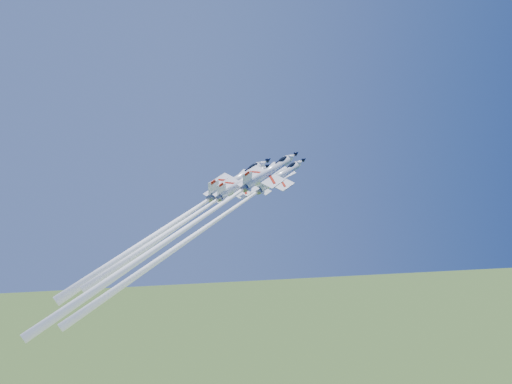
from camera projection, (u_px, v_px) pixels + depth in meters
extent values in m
cylinder|color=white|center=(279.00, 177.00, 125.77)|extent=(5.73, 6.88, 10.56)
cone|color=white|center=(300.00, 163.00, 128.55)|extent=(2.90, 2.91, 2.99)
cone|color=black|center=(304.00, 159.00, 129.20)|extent=(1.46, 1.47, 1.50)
cone|color=slate|center=(258.00, 191.00, 123.19)|extent=(2.58, 2.46, 2.14)
ellipsoid|color=black|center=(292.00, 165.00, 127.20)|extent=(2.94, 2.09, 2.27)
cube|color=black|center=(287.00, 167.00, 126.49)|extent=(1.00, 0.58, 0.75)
cube|color=white|center=(275.00, 180.00, 125.43)|extent=(7.17, 8.73, 4.14)
cube|color=white|center=(282.00, 171.00, 127.58)|extent=(3.02, 1.97, 1.78)
cube|color=white|center=(289.00, 175.00, 125.97)|extent=(3.02, 1.97, 1.78)
cube|color=white|center=(261.00, 189.00, 123.62)|extent=(3.81, 4.76, 2.22)
cube|color=white|center=(261.00, 183.00, 122.87)|extent=(2.74, 2.02, 3.39)
cube|color=#9F1607|center=(261.00, 178.00, 122.28)|extent=(1.15, 0.71, 0.99)
cube|color=black|center=(279.00, 180.00, 126.25)|extent=(7.84, 3.36, 4.57)
sphere|color=white|center=(258.00, 192.00, 123.10)|extent=(1.01, 1.00, 0.99)
cone|color=white|center=(168.00, 253.00, 112.89)|extent=(17.28, 23.17, 41.70)
cylinder|color=white|center=(236.00, 181.00, 126.90)|extent=(7.02, 8.43, 12.93)
cone|color=white|center=(263.00, 164.00, 130.32)|extent=(3.55, 3.56, 3.66)
cone|color=black|center=(269.00, 160.00, 131.11)|extent=(1.79, 1.79, 1.84)
cone|color=slate|center=(211.00, 198.00, 123.75)|extent=(3.16, 3.02, 2.62)
ellipsoid|color=black|center=(253.00, 167.00, 128.67)|extent=(3.60, 2.56, 2.77)
cube|color=black|center=(247.00, 169.00, 127.78)|extent=(1.22, 0.71, 0.92)
cube|color=white|center=(232.00, 185.00, 126.49)|extent=(8.79, 10.69, 5.07)
cube|color=white|center=(242.00, 174.00, 129.13)|extent=(3.69, 2.41, 2.18)
cube|color=white|center=(249.00, 178.00, 127.15)|extent=(3.69, 2.41, 2.18)
cube|color=white|center=(215.00, 196.00, 124.28)|extent=(4.67, 5.83, 2.71)
cube|color=white|center=(214.00, 189.00, 123.36)|extent=(3.36, 2.47, 4.16)
cube|color=#9F1607|center=(213.00, 182.00, 122.64)|extent=(1.40, 0.87, 1.21)
cube|color=black|center=(238.00, 185.00, 127.49)|extent=(9.60, 4.12, 5.60)
sphere|color=white|center=(210.00, 199.00, 123.63)|extent=(1.23, 1.22, 1.21)
cone|color=white|center=(139.00, 246.00, 115.70)|extent=(14.44, 18.93, 33.10)
cylinder|color=white|center=(268.00, 173.00, 113.46)|extent=(5.81, 6.98, 10.71)
cone|color=white|center=(291.00, 157.00, 116.28)|extent=(2.94, 2.95, 3.03)
cone|color=black|center=(297.00, 153.00, 116.94)|extent=(1.48, 1.49, 1.52)
cone|color=slate|center=(245.00, 189.00, 110.85)|extent=(2.62, 2.50, 2.17)
ellipsoid|color=black|center=(283.00, 160.00, 114.92)|extent=(2.98, 2.12, 2.30)
cube|color=black|center=(277.00, 162.00, 114.19)|extent=(1.01, 0.59, 0.76)
cube|color=white|center=(264.00, 177.00, 113.11)|extent=(7.27, 8.85, 4.20)
cube|color=white|center=(272.00, 167.00, 115.30)|extent=(3.06, 2.00, 1.81)
cube|color=white|center=(279.00, 170.00, 113.66)|extent=(3.06, 2.00, 1.81)
cube|color=white|center=(248.00, 187.00, 111.28)|extent=(3.87, 4.83, 2.25)
cube|color=white|center=(247.00, 180.00, 110.52)|extent=(2.78, 2.05, 3.44)
cube|color=#9F1607|center=(247.00, 174.00, 109.93)|extent=(1.16, 0.72, 1.00)
cube|color=black|center=(269.00, 176.00, 113.95)|extent=(7.95, 3.41, 4.63)
sphere|color=white|center=(244.00, 189.00, 110.75)|extent=(1.02, 1.01, 1.00)
cone|color=white|center=(145.00, 256.00, 100.80)|extent=(16.93, 22.67, 40.72)
cylinder|color=white|center=(241.00, 184.00, 115.66)|extent=(5.44, 6.53, 10.02)
cone|color=white|center=(263.00, 169.00, 118.30)|extent=(2.75, 2.76, 2.83)
cone|color=black|center=(268.00, 165.00, 118.92)|extent=(1.39, 1.39, 1.42)
cone|color=slate|center=(219.00, 198.00, 113.22)|extent=(2.45, 2.34, 2.03)
ellipsoid|color=black|center=(255.00, 172.00, 117.02)|extent=(2.79, 1.98, 2.15)
cube|color=black|center=(250.00, 174.00, 116.34)|extent=(0.95, 0.55, 0.71)
cube|color=white|center=(237.00, 187.00, 115.34)|extent=(6.81, 8.28, 3.93)
cube|color=white|center=(245.00, 178.00, 117.38)|extent=(2.86, 1.87, 1.69)
cube|color=white|center=(252.00, 181.00, 115.85)|extent=(2.86, 1.87, 1.69)
cube|color=white|center=(222.00, 197.00, 113.62)|extent=(3.62, 4.52, 2.10)
cube|color=white|center=(222.00, 190.00, 112.91)|extent=(2.60, 1.91, 3.22)
cube|color=#9F1607|center=(221.00, 185.00, 112.35)|extent=(1.09, 0.67, 0.94)
cube|color=black|center=(242.00, 187.00, 116.11)|extent=(7.44, 3.19, 4.34)
sphere|color=white|center=(218.00, 199.00, 113.13)|extent=(0.95, 0.95, 0.94)
cone|color=white|center=(155.00, 242.00, 106.57)|extent=(11.80, 15.52, 27.27)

